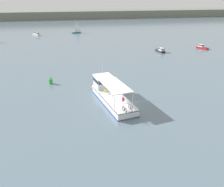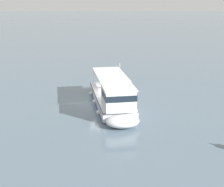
{
  "view_description": "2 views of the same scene",
  "coord_description": "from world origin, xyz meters",
  "px_view_note": "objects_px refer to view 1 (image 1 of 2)",
  "views": [
    {
      "loc": [
        -7.94,
        -30.43,
        15.28
      ],
      "look_at": [
        -1.1,
        0.92,
        1.4
      ],
      "focal_mm": 36.55,
      "sensor_mm": 36.0,
      "label": 1
    },
    {
      "loc": [
        -1.35,
        33.11,
        11.03
      ],
      "look_at": [
        -1.1,
        0.92,
        1.4
      ],
      "focal_mm": 53.11,
      "sensor_mm": 36.0,
      "label": 2
    }
  ],
  "objects_px": {
    "motorboat_far_right": "(37,34)",
    "motorboat_near_port": "(161,50)",
    "channel_buoy": "(51,81)",
    "motorboat_mid_channel": "(202,47)",
    "ferry_main": "(110,93)",
    "sailboat_outer_anchorage": "(76,32)"
  },
  "relations": [
    {
      "from": "motorboat_near_port",
      "to": "motorboat_mid_channel",
      "type": "distance_m",
      "value": 14.43
    },
    {
      "from": "motorboat_mid_channel",
      "to": "motorboat_near_port",
      "type": "bearing_deg",
      "value": -173.5
    },
    {
      "from": "motorboat_near_port",
      "to": "sailboat_outer_anchorage",
      "type": "distance_m",
      "value": 47.0
    },
    {
      "from": "motorboat_far_right",
      "to": "motorboat_near_port",
      "type": "bearing_deg",
      "value": -45.99
    },
    {
      "from": "motorboat_mid_channel",
      "to": "ferry_main",
      "type": "bearing_deg",
      "value": -139.3
    },
    {
      "from": "ferry_main",
      "to": "channel_buoy",
      "type": "distance_m",
      "value": 13.09
    },
    {
      "from": "ferry_main",
      "to": "motorboat_near_port",
      "type": "distance_m",
      "value": 35.86
    },
    {
      "from": "motorboat_mid_channel",
      "to": "channel_buoy",
      "type": "relative_size",
      "value": 2.72
    },
    {
      "from": "ferry_main",
      "to": "motorboat_mid_channel",
      "type": "bearing_deg",
      "value": 40.7
    },
    {
      "from": "motorboat_far_right",
      "to": "channel_buoy",
      "type": "height_order",
      "value": "channel_buoy"
    },
    {
      "from": "channel_buoy",
      "to": "ferry_main",
      "type": "bearing_deg",
      "value": -44.29
    },
    {
      "from": "sailboat_outer_anchorage",
      "to": "motorboat_mid_channel",
      "type": "relative_size",
      "value": 1.42
    },
    {
      "from": "motorboat_far_right",
      "to": "channel_buoy",
      "type": "relative_size",
      "value": 2.56
    },
    {
      "from": "motorboat_mid_channel",
      "to": "motorboat_far_right",
      "type": "xyz_separation_m",
      "value": [
        -52.18,
        37.55,
        0.0
      ]
    },
    {
      "from": "motorboat_near_port",
      "to": "motorboat_mid_channel",
      "type": "relative_size",
      "value": 0.98
    },
    {
      "from": "sailboat_outer_anchorage",
      "to": "motorboat_far_right",
      "type": "distance_m",
      "value": 16.74
    },
    {
      "from": "sailboat_outer_anchorage",
      "to": "channel_buoy",
      "type": "height_order",
      "value": "sailboat_outer_anchorage"
    },
    {
      "from": "motorboat_mid_channel",
      "to": "motorboat_far_right",
      "type": "relative_size",
      "value": 1.06
    },
    {
      "from": "motorboat_near_port",
      "to": "motorboat_far_right",
      "type": "bearing_deg",
      "value": 134.01
    },
    {
      "from": "motorboat_near_port",
      "to": "motorboat_mid_channel",
      "type": "bearing_deg",
      "value": 6.5
    },
    {
      "from": "motorboat_near_port",
      "to": "channel_buoy",
      "type": "bearing_deg",
      "value": -147.07
    },
    {
      "from": "sailboat_outer_anchorage",
      "to": "motorboat_near_port",
      "type": "bearing_deg",
      "value": -63.01
    }
  ]
}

